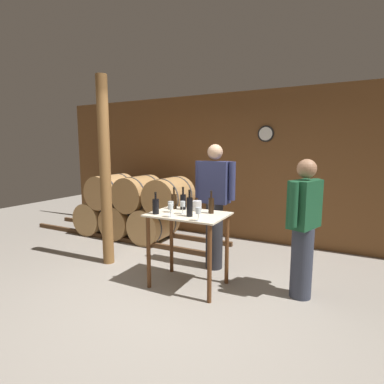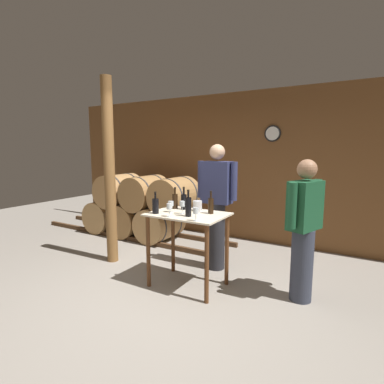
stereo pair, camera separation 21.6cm
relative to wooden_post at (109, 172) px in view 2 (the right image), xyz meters
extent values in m
plane|color=gray|center=(1.44, -0.64, -1.35)|extent=(14.00, 14.00, 0.00)
cube|color=brown|center=(1.44, 2.09, 0.00)|extent=(8.40, 0.05, 2.70)
cylinder|color=black|center=(1.79, 2.05, 0.59)|extent=(0.28, 0.03, 0.28)
cylinder|color=white|center=(1.79, 2.04, 0.59)|extent=(0.23, 0.01, 0.23)
cube|color=#4C331E|center=(-0.67, 0.88, -1.31)|extent=(4.15, 0.06, 0.08)
cube|color=#4C331E|center=(-0.67, 1.53, -1.31)|extent=(4.15, 0.06, 0.08)
cylinder|color=tan|center=(-1.34, 1.21, -1.03)|extent=(0.64, 0.81, 0.64)
cylinder|color=#38383D|center=(-1.34, 0.96, -1.03)|extent=(0.65, 0.03, 0.65)
cylinder|color=#38383D|center=(-1.34, 1.45, -1.03)|extent=(0.65, 0.03, 0.65)
cylinder|color=#9E7242|center=(-0.67, 1.21, -1.03)|extent=(0.64, 0.81, 0.64)
cylinder|color=#38383D|center=(-0.67, 0.96, -1.03)|extent=(0.65, 0.03, 0.65)
cylinder|color=#38383D|center=(-0.67, 1.45, -1.03)|extent=(0.65, 0.03, 0.65)
cylinder|color=tan|center=(0.00, 1.21, -1.03)|extent=(0.64, 0.81, 0.64)
cylinder|color=#38383D|center=(0.00, 0.96, -1.03)|extent=(0.65, 0.03, 0.65)
cylinder|color=#38383D|center=(0.00, 1.45, -1.03)|extent=(0.65, 0.03, 0.65)
cylinder|color=#AD7F4C|center=(-1.01, 1.21, -0.49)|extent=(0.64, 0.81, 0.64)
cylinder|color=#38383D|center=(-1.01, 0.96, -0.49)|extent=(0.65, 0.03, 0.65)
cylinder|color=#38383D|center=(-1.01, 1.45, -0.49)|extent=(0.65, 0.03, 0.65)
cylinder|color=#9E7242|center=(-0.34, 1.21, -0.49)|extent=(0.64, 0.81, 0.64)
cylinder|color=#38383D|center=(-0.34, 0.96, -0.49)|extent=(0.65, 0.03, 0.65)
cylinder|color=#38383D|center=(-0.34, 1.45, -0.49)|extent=(0.65, 0.03, 0.65)
cylinder|color=#9E7242|center=(0.33, 1.21, -0.49)|extent=(0.64, 0.81, 0.64)
cylinder|color=#38383D|center=(0.33, 0.96, -0.49)|extent=(0.65, 0.03, 0.65)
cylinder|color=#38383D|center=(0.33, 1.45, -0.49)|extent=(0.65, 0.03, 0.65)
cube|color=beige|center=(1.41, -0.12, -0.45)|extent=(0.93, 0.66, 0.02)
cylinder|color=#593319|center=(1.01, -0.39, -0.90)|extent=(0.05, 0.05, 0.89)
cylinder|color=#593319|center=(1.82, -0.39, -0.90)|extent=(0.05, 0.05, 0.89)
cylinder|color=#593319|center=(1.01, 0.15, -0.90)|extent=(0.05, 0.05, 0.89)
cylinder|color=#593319|center=(1.82, 0.15, -0.90)|extent=(0.05, 0.05, 0.89)
cylinder|color=brown|center=(0.00, 0.00, 0.00)|extent=(0.16, 0.16, 2.70)
cylinder|color=black|center=(1.08, -0.32, -0.35)|extent=(0.08, 0.08, 0.18)
cylinder|color=black|center=(1.08, -0.32, -0.21)|extent=(0.02, 0.02, 0.09)
cylinder|color=black|center=(1.08, -0.32, -0.18)|extent=(0.03, 0.03, 0.02)
cylinder|color=black|center=(1.11, 0.05, -0.34)|extent=(0.07, 0.07, 0.19)
cylinder|color=black|center=(1.11, 0.05, -0.20)|extent=(0.02, 0.02, 0.09)
cylinder|color=black|center=(1.11, 0.05, -0.17)|extent=(0.03, 0.03, 0.02)
cylinder|color=black|center=(1.24, 0.07, -0.34)|extent=(0.07, 0.07, 0.19)
cylinder|color=black|center=(1.24, 0.07, -0.19)|extent=(0.02, 0.02, 0.10)
cylinder|color=black|center=(1.24, 0.07, -0.15)|extent=(0.03, 0.03, 0.02)
cylinder|color=black|center=(1.50, -0.25, -0.33)|extent=(0.07, 0.07, 0.22)
cylinder|color=black|center=(1.50, -0.25, -0.17)|extent=(0.02, 0.02, 0.09)
cylinder|color=black|center=(1.50, -0.25, -0.14)|extent=(0.03, 0.03, 0.02)
cylinder|color=black|center=(1.65, 0.02, -0.34)|extent=(0.07, 0.07, 0.19)
cylinder|color=black|center=(1.65, 0.02, -0.20)|extent=(0.02, 0.02, 0.09)
cylinder|color=black|center=(1.65, 0.02, -0.17)|extent=(0.03, 0.03, 0.02)
cylinder|color=silver|center=(1.19, -0.16, -0.43)|extent=(0.06, 0.06, 0.00)
cylinder|color=silver|center=(1.19, -0.16, -0.39)|extent=(0.01, 0.01, 0.08)
cylinder|color=silver|center=(1.19, -0.16, -0.33)|extent=(0.07, 0.07, 0.06)
cylinder|color=silver|center=(1.32, -0.38, -0.43)|extent=(0.06, 0.06, 0.00)
cylinder|color=silver|center=(1.32, -0.38, -0.39)|extent=(0.01, 0.01, 0.08)
cylinder|color=silver|center=(1.32, -0.38, -0.31)|extent=(0.06, 0.06, 0.07)
cylinder|color=silver|center=(1.36, -0.17, -0.43)|extent=(0.06, 0.06, 0.00)
cylinder|color=silver|center=(1.36, -0.17, -0.39)|extent=(0.01, 0.01, 0.09)
cylinder|color=silver|center=(1.36, -0.17, -0.31)|extent=(0.06, 0.06, 0.07)
cylinder|color=silver|center=(1.68, -0.40, -0.43)|extent=(0.06, 0.06, 0.00)
cylinder|color=silver|center=(1.68, -0.40, -0.39)|extent=(0.01, 0.01, 0.08)
cylinder|color=silver|center=(1.68, -0.40, -0.32)|extent=(0.06, 0.06, 0.07)
cylinder|color=silver|center=(1.44, 0.07, -0.37)|extent=(0.11, 0.11, 0.13)
cylinder|color=#333847|center=(2.69, 0.21, -0.94)|extent=(0.24, 0.24, 0.82)
cube|color=#194C2D|center=(2.69, 0.21, -0.27)|extent=(0.34, 0.45, 0.53)
sphere|color=#9E7051|center=(2.69, 0.21, 0.12)|extent=(0.21, 0.21, 0.21)
cylinder|color=#194C2D|center=(2.78, 0.44, -0.24)|extent=(0.09, 0.09, 0.48)
cylinder|color=#194C2D|center=(2.61, -0.03, -0.24)|extent=(0.09, 0.09, 0.48)
cylinder|color=#232328|center=(1.48, 0.54, -0.88)|extent=(0.24, 0.24, 0.94)
cube|color=navy|center=(1.48, 0.54, -0.12)|extent=(0.40, 0.22, 0.58)
sphere|color=tan|center=(1.48, 0.54, 0.29)|extent=(0.21, 0.21, 0.21)
cylinder|color=navy|center=(1.73, 0.54, -0.09)|extent=(0.09, 0.09, 0.52)
cylinder|color=navy|center=(1.23, 0.54, -0.09)|extent=(0.09, 0.09, 0.52)
camera|label=1|loc=(3.06, -3.24, 0.34)|focal=28.00mm
camera|label=2|loc=(3.25, -3.14, 0.34)|focal=28.00mm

